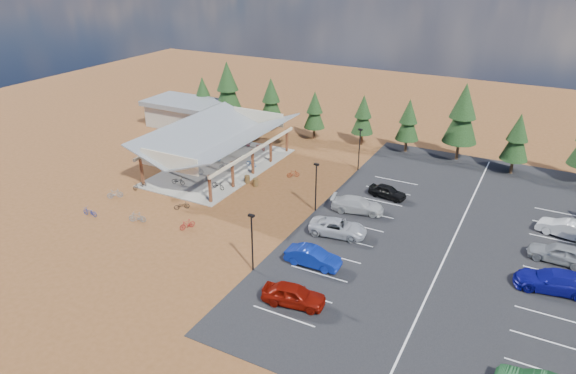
{
  "coord_description": "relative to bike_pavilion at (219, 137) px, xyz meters",
  "views": [
    {
      "loc": [
        24.09,
        -39.87,
        23.77
      ],
      "look_at": [
        1.79,
        2.18,
        1.87
      ],
      "focal_mm": 32.0,
      "sensor_mm": 36.0,
      "label": 1
    }
  ],
  "objects": [
    {
      "name": "bike_7",
      "position": [
        1.37,
        7.14,
        -3.25
      ],
      "size": [
        1.65,
        0.79,
        0.96
      ],
      "primitive_type": "imported",
      "rotation": [
        0.0,
        0.0,
        1.35
      ],
      "color": "maroon",
      "rests_on": "concrete_pad"
    },
    {
      "name": "bike_3",
      "position": [
        -1.39,
        7.58,
        -3.2
      ],
      "size": [
        1.77,
        0.63,
        1.04
      ],
      "primitive_type": "imported",
      "rotation": [
        0.0,
        0.0,
        1.65
      ],
      "color": "maroon",
      "rests_on": "concrete_pad"
    },
    {
      "name": "pine_5",
      "position": [
        18.22,
        15.76,
        0.45
      ],
      "size": [
        3.01,
        3.01,
        7.0
      ],
      "color": "#382314",
      "rests_on": "ground"
    },
    {
      "name": "lamp_post_2",
      "position": [
        15.0,
        7.0,
        -0.85
      ],
      "size": [
        0.5,
        0.25,
        5.14
      ],
      "color": "black",
      "rests_on": "ground"
    },
    {
      "name": "car_8",
      "position": [
        36.97,
        -3.91,
        -2.96
      ],
      "size": [
        4.87,
        2.1,
        1.64
      ],
      "primitive_type": "imported",
      "rotation": [
        0.0,
        0.0,
        -1.6
      ],
      "color": "gray",
      "rests_on": "asphalt_lot"
    },
    {
      "name": "pine_0",
      "position": [
        -13.19,
        14.71,
        0.27
      ],
      "size": [
        2.88,
        2.88,
        6.71
      ],
      "color": "#382314",
      "rests_on": "ground"
    },
    {
      "name": "pine_3",
      "position": [
        5.52,
        14.76,
        0.27
      ],
      "size": [
        2.88,
        2.88,
        6.72
      ],
      "color": "#382314",
      "rests_on": "ground"
    },
    {
      "name": "car_9",
      "position": [
        37.34,
        1.0,
        -2.99
      ],
      "size": [
        5.09,
        2.65,
        1.6
      ],
      "primitive_type": "imported",
      "rotation": [
        0.0,
        0.0,
        -1.78
      ],
      "color": "silver",
      "rests_on": "asphalt_lot"
    },
    {
      "name": "lamp_post_0",
      "position": [
        15.0,
        -17.0,
        -0.85
      ],
      "size": [
        0.5,
        0.25,
        5.14
      ],
      "color": "black",
      "rests_on": "ground"
    },
    {
      "name": "outbuilding",
      "position": [
        -14.0,
        11.0,
        -1.8
      ],
      "size": [
        11.0,
        7.0,
        3.9
      ],
      "color": "#ADA593",
      "rests_on": "ground"
    },
    {
      "name": "bike_9",
      "position": [
        -4.99,
        -12.25,
        -3.34
      ],
      "size": [
        1.45,
        1.46,
        0.96
      ],
      "primitive_type": "imported",
      "rotation": [
        0.0,
        0.0,
        2.37
      ],
      "color": "gray",
      "rests_on": "ground"
    },
    {
      "name": "bike_0",
      "position": [
        -1.16,
        -6.55,
        -3.29
      ],
      "size": [
        1.7,
        0.79,
        0.86
      ],
      "primitive_type": "imported",
      "rotation": [
        0.0,
        0.0,
        1.71
      ],
      "color": "black",
      "rests_on": "concrete_pad"
    },
    {
      "name": "bike_8",
      "position": [
        -4.3,
        -9.26,
        -3.39
      ],
      "size": [
        0.94,
        1.75,
        0.87
      ],
      "primitive_type": "imported",
      "rotation": [
        0.0,
        0.0,
        -0.23
      ],
      "color": "black",
      "rests_on": "ground"
    },
    {
      "name": "pine_1",
      "position": [
        -8.32,
        14.29,
        2.0
      ],
      "size": [
        4.09,
        4.09,
        9.54
      ],
      "color": "#382314",
      "rests_on": "ground"
    },
    {
      "name": "bike_5",
      "position": [
        1.1,
        -0.6,
        -3.24
      ],
      "size": [
        1.63,
        0.57,
        0.96
      ],
      "primitive_type": "imported",
      "rotation": [
        0.0,
        0.0,
        1.64
      ],
      "color": "gray",
      "rests_on": "concrete_pad"
    },
    {
      "name": "pine_2",
      "position": [
        -1.42,
        14.96,
        0.91
      ],
      "size": [
        3.33,
        3.33,
        7.76
      ],
      "color": "#382314",
      "rests_on": "ground"
    },
    {
      "name": "car_4",
      "position": [
        20.45,
        1.29,
        -3.1
      ],
      "size": [
        4.18,
        2.14,
        1.36
      ],
      "primitive_type": "imported",
      "rotation": [
        0.0,
        0.0,
        1.43
      ],
      "color": "black",
      "rests_on": "asphalt_lot"
    },
    {
      "name": "bike_12",
      "position": [
        2.89,
        -10.99,
        -3.42
      ],
      "size": [
        1.46,
        1.47,
        0.81
      ],
      "primitive_type": "imported",
      "rotation": [
        0.0,
        0.0,
        2.37
      ],
      "color": "black",
      "rests_on": "ground"
    },
    {
      "name": "bike_4",
      "position": [
        3.45,
        -5.43,
        -3.26
      ],
      "size": [
        1.84,
        0.87,
        0.93
      ],
      "primitive_type": "imported",
      "rotation": [
        0.0,
        0.0,
        1.42
      ],
      "color": "black",
      "rests_on": "concrete_pad"
    },
    {
      "name": "bike_11",
      "position": [
        5.92,
        -13.98,
        -3.35
      ],
      "size": [
        1.03,
        1.63,
        0.95
      ],
      "primitive_type": "imported",
      "rotation": [
        0.0,
        0.0,
        -0.4
      ],
      "color": "maroon",
      "rests_on": "ground"
    },
    {
      "name": "bike_1",
      "position": [
        -1.19,
        -2.96,
        -3.23
      ],
      "size": [
        1.66,
        0.48,
        1.0
      ],
      "primitive_type": "imported",
      "rotation": [
        0.0,
        0.0,
        1.56
      ],
      "color": "gray",
      "rests_on": "concrete_pad"
    },
    {
      "name": "bike_6",
      "position": [
        3.23,
        1.83,
        -3.31
      ],
      "size": [
        1.63,
        0.81,
        0.82
      ],
      "primitive_type": "imported",
      "rotation": [
        0.0,
        0.0,
        1.39
      ],
      "color": "#12459D",
      "rests_on": "concrete_pad"
    },
    {
      "name": "bike_pavilion",
      "position": [
        0.0,
        0.0,
        0.0
      ],
      "size": [
        11.65,
        19.4,
        4.97
      ],
      "color": "brown",
      "rests_on": "concrete_pad"
    },
    {
      "name": "concrete_pad",
      "position": [
        0.0,
        0.0,
        -3.77
      ],
      "size": [
        10.6,
        18.6,
        0.1
      ],
      "primitive_type": "cube",
      "color": "gray",
      "rests_on": "ground"
    },
    {
      "name": "pine_6",
      "position": [
        24.69,
        15.99,
        2.11
      ],
      "size": [
        4.17,
        4.17,
        9.71
      ],
      "color": "#382314",
      "rests_on": "ground"
    },
    {
      "name": "ground",
      "position": [
        10.0,
        -7.0,
        -3.82
      ],
      "size": [
        140.0,
        140.0,
        0.0
      ],
      "primitive_type": "plane",
      "color": "brown",
      "rests_on": "ground"
    },
    {
      "name": "car_1",
      "position": [
        19.03,
        -14.06,
        -3.01
      ],
      "size": [
        4.73,
        1.78,
        1.54
      ],
      "primitive_type": "imported",
      "rotation": [
        0.0,
        0.0,
        1.6
      ],
      "color": "navy",
      "rests_on": "asphalt_lot"
    },
    {
      "name": "bike_13",
      "position": [
        0.85,
        -15.18,
        -3.3
      ],
      "size": [
        1.8,
        1.03,
        1.04
      ],
      "primitive_type": "imported",
      "rotation": [
        0.0,
        0.0,
        5.05
      ],
      "color": "gray",
      "rests_on": "ground"
    },
    {
      "name": "car_7",
      "position": [
        36.83,
        -8.54,
        -2.95
      ],
      "size": [
        6.07,
        3.21,
        1.68
      ],
      "primitive_type": "imported",
      "rotation": [
        0.0,
        0.0,
        -1.42
      ],
      "color": "navy",
      "rests_on": "asphalt_lot"
    },
    {
      "name": "trash_bin_1",
      "position": [
        6.56,
        -2.67,
        -3.37
      ],
      "size": [
        0.6,
        0.6,
        0.9
      ],
      "primitive_type": "cylinder",
      "color": "#503A1C",
      "rests_on": "ground"
    },
    {
      "name": "asphalt_lot",
      "position": [
        28.5,
        -4.0,
        -3.8
      ],
      "size": [
        27.0,
        44.0,
        0.04
      ],
      "primitive_type": "cube",
      "color": "black",
      "rests_on": "ground"
    },
    {
      "name": "bike_10",
      "position": [
        -4.17,
        -16.42,
        -3.37
      ],
      "size": [
        1.74,
        0.67,
        0.9
      ],
      "primitive_type": "imported",
      "rotation": [
        0.0,
        0.0,
        4.75
      ],
      "color": "navy",
      "rests_on": "ground"
    },
    {
      "name": "bike_15",
      "position": [
        9.15,
        1.44,
        -3.38
      ],
      "size": [
        1.4,
        1.29,
        0.89
      ],
      "primitive_type": "imported",
      "rotation": [
        0.0,
        0.0,
        2.28
      ],
      "color": "maroon",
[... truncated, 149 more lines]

